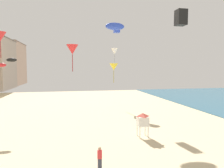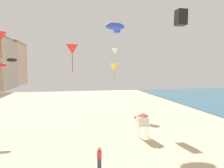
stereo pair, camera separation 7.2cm
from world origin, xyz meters
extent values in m
cube|color=beige|center=(-26.63, 92.97, 9.18)|extent=(14.08, 20.80, 18.35)
cube|color=#89715E|center=(-26.63, 92.97, 18.50)|extent=(14.36, 21.21, 0.30)
cube|color=#383D4C|center=(3.56, 7.39, 0.40)|extent=(0.28, 0.18, 0.80)
cylinder|color=red|center=(3.56, 7.39, 1.10)|extent=(0.34, 0.34, 0.60)
sphere|color=tan|center=(3.56, 7.39, 1.52)|extent=(0.24, 0.24, 0.24)
cylinder|color=white|center=(8.55, 13.14, 0.60)|extent=(0.10, 0.10, 1.20)
cylinder|color=white|center=(9.45, 13.14, 0.60)|extent=(0.10, 0.10, 1.20)
cylinder|color=white|center=(8.55, 14.04, 0.60)|extent=(0.10, 0.10, 1.20)
cylinder|color=white|center=(9.45, 14.04, 0.60)|extent=(0.10, 0.10, 1.20)
cube|color=white|center=(9.00, 13.59, 1.70)|extent=(1.10, 1.10, 1.00)
pyramid|color=#D14C3D|center=(9.00, 13.59, 2.38)|extent=(1.10, 1.10, 0.35)
cone|color=red|center=(-7.10, 22.10, 11.27)|extent=(1.46, 1.46, 1.20)
cylinder|color=maroon|center=(-7.10, 22.10, 9.61)|extent=(0.08, 0.08, 2.12)
cube|color=blue|center=(9.22, 27.24, 13.88)|extent=(0.95, 0.95, 1.49)
ellipsoid|color=blue|center=(8.00, 22.99, 13.30)|extent=(2.78, 0.77, 1.08)
ellipsoid|color=red|center=(-9.00, 28.46, 7.77)|extent=(1.51, 0.42, 0.59)
ellipsoid|color=black|center=(-5.91, 22.41, 8.35)|extent=(1.29, 0.36, 0.50)
cone|color=yellow|center=(9.67, 31.77, 7.53)|extent=(1.62, 1.62, 1.33)
cylinder|color=#A49220|center=(9.67, 31.77, 5.68)|extent=(0.09, 0.09, 2.36)
cube|color=black|center=(13.40, 14.10, 12.72)|extent=(1.06, 1.06, 1.67)
cone|color=white|center=(9.62, 30.79, 10.38)|extent=(1.32, 1.32, 1.08)
cylinder|color=#A4A4A4|center=(9.62, 30.79, 8.88)|extent=(0.07, 0.07, 1.92)
cone|color=red|center=(1.79, 12.67, 8.97)|extent=(1.08, 1.08, 0.89)
cylinder|color=maroon|center=(1.79, 12.67, 7.74)|extent=(0.06, 0.06, 1.58)
camera|label=1|loc=(1.57, -7.03, 7.24)|focal=33.50mm
camera|label=2|loc=(1.64, -7.04, 7.24)|focal=33.50mm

